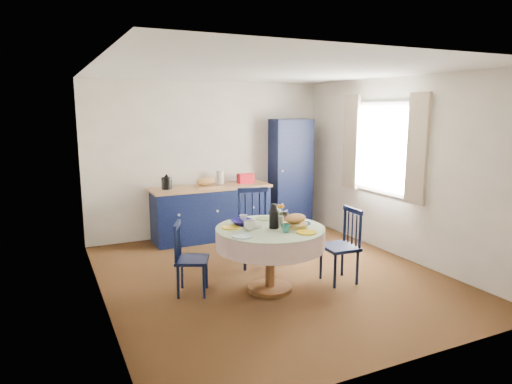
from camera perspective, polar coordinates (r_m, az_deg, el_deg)
floor at (r=5.83m, az=1.87°, el=-10.38°), size 4.50×4.50×0.00m
ceiling at (r=5.47m, az=2.03°, el=14.92°), size 4.50×4.50×0.00m
wall_back at (r=7.57m, az=-5.91°, el=4.14°), size 4.00×0.02×2.50m
wall_left at (r=4.94m, az=-19.16°, el=0.27°), size 0.02×4.50×2.50m
wall_right at (r=6.66m, az=17.44°, el=2.87°), size 0.02×4.50×2.50m
window at (r=6.83m, az=15.57°, el=5.45°), size 0.10×1.74×1.45m
kitchen_counter at (r=7.34m, az=-5.62°, el=-2.44°), size 1.91×0.60×1.09m
pantry_cabinet at (r=7.96m, az=4.30°, el=2.26°), size 0.70×0.53×1.89m
dining_table at (r=5.20m, az=1.86°, el=-5.73°), size 1.24×1.24×1.03m
chair_left at (r=5.21m, az=-8.38°, el=-8.15°), size 0.48×0.48×0.83m
chair_far at (r=6.09m, az=-0.12°, el=-4.35°), size 0.54×0.52×1.02m
chair_right at (r=5.60m, az=10.73°, el=-6.52°), size 0.41×0.42×0.90m
mug_a at (r=5.04m, az=-0.78°, el=-4.18°), size 0.14×0.14×0.11m
mug_b at (r=4.95m, az=3.73°, el=-4.55°), size 0.10×0.10×0.09m
mug_c at (r=5.45m, az=3.47°, el=-3.14°), size 0.13×0.13×0.10m
mug_d at (r=5.38m, az=-1.58°, el=-3.34°), size 0.10×0.10×0.09m
cobalt_bowl at (r=5.26m, az=-1.76°, el=-3.82°), size 0.25×0.25×0.06m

